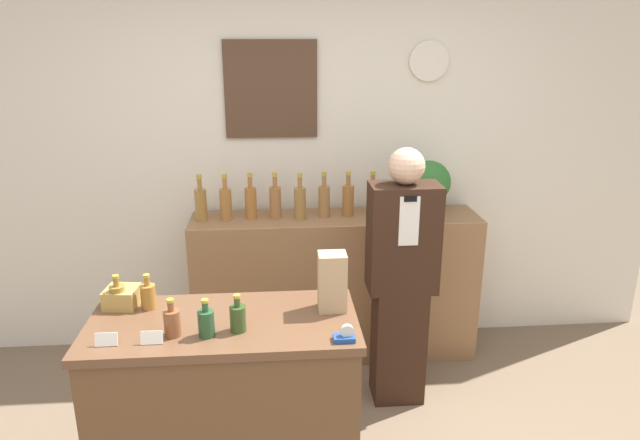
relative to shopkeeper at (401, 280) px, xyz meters
The scene contains 24 objects.
back_wall 1.15m from the shopkeeper, 123.31° to the left, with size 5.20×0.09×2.70m.
back_shelf 0.71m from the shopkeeper, 120.24° to the left, with size 1.92×0.42×1.01m.
display_counter 1.26m from the shopkeeper, 142.92° to the right, with size 1.20×0.57×0.95m.
shopkeeper is the anchor object (origin of this frame).
potted_plant 0.78m from the shopkeeper, 63.01° to the left, with size 0.29×0.29×0.36m.
paper_bag 0.87m from the shopkeeper, 125.88° to the right, with size 0.13×0.11×0.27m.
tape_dispenser 1.07m from the shopkeeper, 115.46° to the right, with size 0.09×0.06×0.07m.
price_card_left 1.71m from the shopkeeper, 147.39° to the right, with size 0.09×0.02×0.06m.
price_card_right 1.56m from the shopkeeper, 143.76° to the right, with size 0.09×0.02×0.06m.
gift_box 1.57m from the shopkeeper, 159.36° to the right, with size 0.16×0.16×0.09m.
counter_bottle_0 1.59m from the shopkeeper, 158.45° to the right, with size 0.07×0.07×0.17m.
counter_bottle_1 1.46m from the shopkeeper, 156.32° to the right, with size 0.07×0.07×0.17m.
counter_bottle_2 1.47m from the shopkeeper, 144.05° to the right, with size 0.07×0.07×0.17m.
counter_bottle_3 1.36m from the shopkeeper, 139.94° to the right, with size 0.07×0.07×0.17m.
counter_bottle_4 1.25m from the shopkeeper, 137.24° to the right, with size 0.07×0.07×0.17m.
shelf_bottle_0 1.38m from the shopkeeper, 155.07° to the left, with size 0.08×0.08×0.30m.
shelf_bottle_1 1.24m from the shopkeeper, 152.10° to the left, with size 0.08×0.08×0.30m.
shelf_bottle_2 1.11m from the shopkeeper, 146.99° to the left, with size 0.08×0.08×0.30m.
shelf_bottle_3 0.99m from the shopkeeper, 141.69° to the left, with size 0.08×0.08×0.30m.
shelf_bottle_4 0.86m from the shopkeeper, 136.06° to the left, with size 0.08×0.08×0.30m.
shelf_bottle_5 0.78m from the shopkeeper, 125.36° to the left, with size 0.08×0.08×0.30m.
shelf_bottle_6 0.72m from the shopkeeper, 112.93° to the left, with size 0.08×0.08×0.30m.
shelf_bottle_7 0.67m from the shopkeeper, 98.43° to the left, with size 0.08×0.08×0.30m.
shelf_bottle_8 0.65m from the shopkeeper, 82.11° to the left, with size 0.08×0.08×0.30m.
Camera 1 is at (-0.18, -1.87, 2.15)m, focal length 32.00 mm.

